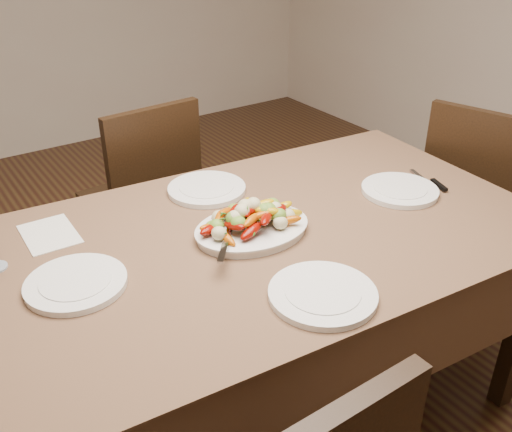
{
  "coord_description": "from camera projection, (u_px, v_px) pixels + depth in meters",
  "views": [
    {
      "loc": [
        -0.78,
        -1.23,
        1.66
      ],
      "look_at": [
        0.08,
        0.01,
        0.82
      ],
      "focal_mm": 40.0,
      "sensor_mm": 36.0,
      "label": 1
    }
  ],
  "objects": [
    {
      "name": "chair_right",
      "position": [
        481.0,
        203.0,
        2.54
      ],
      "size": [
        0.52,
        0.52,
        0.95
      ],
      "primitive_type": null,
      "rotation": [
        0.0,
        0.0,
        1.84
      ],
      "color": "black",
      "rests_on": "ground"
    },
    {
      "name": "plate_right",
      "position": [
        400.0,
        190.0,
        2.0
      ],
      "size": [
        0.27,
        0.27,
        0.02
      ],
      "primitive_type": "cylinder",
      "color": "white",
      "rests_on": "dining_table"
    },
    {
      "name": "serving_platter",
      "position": [
        252.0,
        231.0,
        1.75
      ],
      "size": [
        0.37,
        0.29,
        0.02
      ],
      "primitive_type": "ellipsoid",
      "rotation": [
        0.0,
        0.0,
        -0.09
      ],
      "color": "white",
      "rests_on": "dining_table"
    },
    {
      "name": "plate_far",
      "position": [
        207.0,
        189.0,
        2.0
      ],
      "size": [
        0.27,
        0.27,
        0.02
      ],
      "primitive_type": "cylinder",
      "color": "white",
      "rests_on": "dining_table"
    },
    {
      "name": "plate_near",
      "position": [
        323.0,
        294.0,
        1.47
      ],
      "size": [
        0.28,
        0.28,
        0.02
      ],
      "primitive_type": "cylinder",
      "color": "white",
      "rests_on": "dining_table"
    },
    {
      "name": "serving_spoon",
      "position": [
        239.0,
        231.0,
        1.67
      ],
      "size": [
        0.26,
        0.22,
        0.03
      ],
      "primitive_type": null,
      "rotation": [
        0.0,
        0.0,
        -0.68
      ],
      "color": "#9EA0A8",
      "rests_on": "serving_platter"
    },
    {
      "name": "table_knife",
      "position": [
        430.0,
        181.0,
        2.07
      ],
      "size": [
        0.08,
        0.2,
        0.01
      ],
      "primitive_type": null,
      "rotation": [
        0.0,
        0.0,
        -0.32
      ],
      "color": "#9EA0A8",
      "rests_on": "dining_table"
    },
    {
      "name": "chair_far",
      "position": [
        139.0,
        199.0,
        2.58
      ],
      "size": [
        0.45,
        0.45,
        0.95
      ],
      "primitive_type": null,
      "rotation": [
        0.0,
        0.0,
        3.21
      ],
      "color": "black",
      "rests_on": "ground"
    },
    {
      "name": "plate_left",
      "position": [
        76.0,
        284.0,
        1.51
      ],
      "size": [
        0.27,
        0.27,
        0.02
      ],
      "primitive_type": "cylinder",
      "color": "white",
      "rests_on": "dining_table"
    },
    {
      "name": "floor",
      "position": [
        241.0,
        420.0,
        2.08
      ],
      "size": [
        6.0,
        6.0,
        0.0
      ],
      "primitive_type": "plane",
      "color": "#351F10",
      "rests_on": "ground"
    },
    {
      "name": "menu_card",
      "position": [
        49.0,
        234.0,
        1.75
      ],
      "size": [
        0.16,
        0.21,
        0.0
      ],
      "primitive_type": "cube",
      "rotation": [
        0.0,
        0.0,
        -0.03
      ],
      "color": "silver",
      "rests_on": "dining_table"
    },
    {
      "name": "roasted_vegetables",
      "position": [
        252.0,
        214.0,
        1.72
      ],
      "size": [
        0.3,
        0.22,
        0.09
      ],
      "primitive_type": null,
      "rotation": [
        0.0,
        0.0,
        -0.09
      ],
      "color": "#6B0802",
      "rests_on": "serving_platter"
    },
    {
      "name": "dining_table",
      "position": [
        256.0,
        329.0,
        1.94
      ],
      "size": [
        1.92,
        1.19,
        0.76
      ],
      "primitive_type": "cube",
      "rotation": [
        0.0,
        0.0,
        -0.09
      ],
      "color": "brown",
      "rests_on": "ground"
    }
  ]
}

